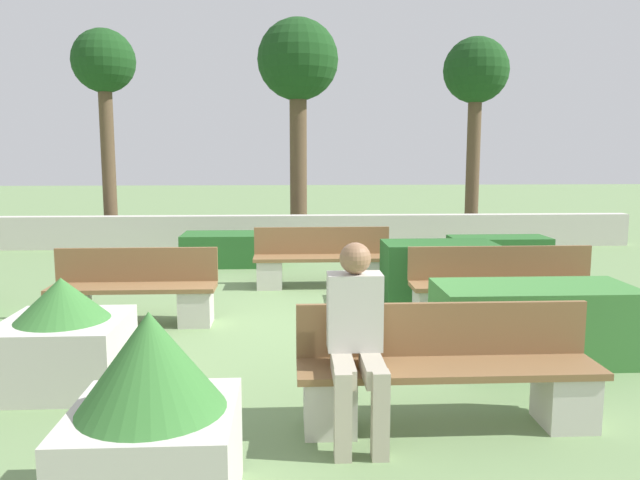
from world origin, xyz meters
TOP-DOWN VIEW (x-y plane):
  - ground_plane at (0.00, 0.00)m, footprint 60.00×60.00m
  - perimeter_wall at (0.00, 5.80)m, footprint 14.14×0.30m
  - bench_front at (1.08, -2.73)m, footprint 2.17×0.49m
  - bench_left_side at (-1.83, 0.08)m, footprint 1.87×0.48m
  - bench_right_side at (0.44, 1.97)m, footprint 2.00×0.49m
  - bench_back at (2.44, -0.01)m, footprint 2.20×0.48m
  - person_seated_man at (0.40, -2.87)m, footprint 0.38×0.63m
  - hedge_block_near_left at (2.25, -1.35)m, footprint 1.83×0.84m
  - hedge_block_near_right at (-1.08, 3.84)m, footprint 1.62×0.90m
  - hedge_block_mid_right at (3.40, 3.00)m, footprint 1.60×0.66m
  - hedge_block_far_left at (1.89, 0.91)m, footprint 1.43×0.76m
  - planter_corner_left at (-0.79, -3.78)m, footprint 0.88×0.88m
  - planter_corner_right at (-1.94, -1.82)m, footprint 0.98×0.98m
  - tree_leftmost at (-3.87, 6.58)m, footprint 1.31×1.31m
  - tree_center_left at (0.18, 7.15)m, footprint 1.78×1.78m
  - tree_center_right at (4.15, 7.13)m, footprint 1.46×1.46m

SIDE VIEW (x-z plane):
  - ground_plane at x=0.00m, z-range 0.00..0.00m
  - hedge_block_near_right at x=-1.08m, z-range 0.00..0.55m
  - hedge_block_mid_right at x=3.40m, z-range 0.00..0.58m
  - bench_left_side at x=-1.83m, z-range -0.10..0.76m
  - perimeter_wall at x=0.00m, z-range 0.00..0.67m
  - bench_right_side at x=0.44m, z-range -0.09..0.76m
  - bench_front at x=1.08m, z-range -0.08..0.77m
  - bench_back at x=2.44m, z-range -0.08..0.77m
  - hedge_block_near_left at x=2.25m, z-range 0.00..0.72m
  - hedge_block_far_left at x=1.89m, z-range 0.00..0.80m
  - planter_corner_right at x=-1.94m, z-range -0.05..0.88m
  - planter_corner_left at x=-0.79m, z-range -0.03..1.11m
  - person_seated_man at x=0.40m, z-range 0.07..1.42m
  - tree_center_right at x=4.15m, z-range 1.33..5.82m
  - tree_leftmost at x=-3.87m, z-range 1.35..5.84m
  - tree_center_left at x=0.18m, z-range 1.36..6.22m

